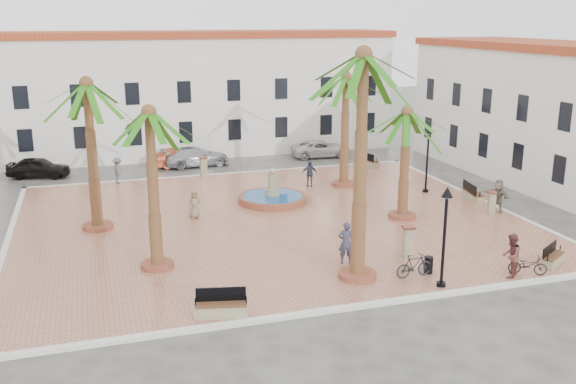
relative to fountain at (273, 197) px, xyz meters
name	(u,v)px	position (x,y,z in m)	size (l,w,h in m)	color
ground	(270,222)	(-1.07, -3.25, -0.43)	(120.00, 120.00, 0.00)	#56544F
plaza	(270,221)	(-1.07, -3.25, -0.35)	(26.00, 22.00, 0.15)	#BA7558
kerb_n	(226,174)	(-1.07, 7.75, -0.35)	(26.30, 0.30, 0.16)	silver
kerb_s	(351,307)	(-1.07, -14.25, -0.35)	(26.30, 0.30, 0.16)	silver
kerb_e	(482,201)	(11.93, -3.25, -0.35)	(0.30, 22.30, 0.16)	silver
kerb_w	(6,246)	(-14.07, -3.25, -0.35)	(0.30, 22.30, 0.16)	silver
building_north	(201,92)	(-1.07, 16.75, 4.34)	(30.40, 7.40, 9.50)	white
building_east	(565,116)	(18.92, -1.25, 4.09)	(7.40, 26.40, 9.00)	white
fountain	(273,197)	(0.00, 0.00, 0.00)	(3.97, 3.97, 2.05)	#994D35
palm_nw	(88,100)	(-9.84, -1.99, 6.25)	(4.93, 4.93, 7.69)	#994D35
palm_sw	(150,131)	(-7.53, -8.20, 5.66)	(4.63, 4.63, 7.03)	#994D35
palm_s	(363,79)	(0.24, -11.81, 7.84)	(5.13, 5.13, 9.39)	#994D35
palm_e	(406,126)	(5.83, -4.94, 4.67)	(4.81, 4.81, 6.02)	#994D35
palm_ne	(346,90)	(5.41, 2.31, 5.80)	(4.92, 4.92, 7.23)	#994D35
bench_s	(221,309)	(-5.86, -13.63, 0.01)	(2.00, 0.98, 1.01)	gray
bench_se	(553,259)	(8.95, -13.02, -0.03)	(1.67, 1.30, 0.87)	gray
bench_e	(473,195)	(11.30, -3.20, 0.02)	(0.98, 2.09, 1.06)	gray
bench_ne	(368,162)	(9.14, 6.83, 0.01)	(1.01, 2.01, 1.02)	gray
lamppost_s	(445,220)	(3.09, -13.65, 2.51)	(0.45, 0.45, 4.12)	black
lamppost_e	(428,148)	(9.61, -0.68, 2.46)	(0.44, 0.44, 4.04)	black
bollard_se	(408,241)	(3.30, -10.36, 0.48)	(0.57, 0.57, 1.46)	gray
bollard_n	(204,167)	(-2.75, 7.15, 0.44)	(0.54, 0.54, 1.38)	gray
bollard_e	(492,202)	(10.76, -5.82, 0.37)	(0.53, 0.53, 1.24)	gray
litter_bin	(429,265)	(3.28, -12.28, 0.08)	(0.37, 0.37, 0.72)	black
cyclist_a	(346,243)	(0.38, -10.20, 0.67)	(0.69, 0.45, 1.90)	#35394F
bicycle_a	(528,265)	(7.16, -13.65, 0.13)	(0.54, 1.56, 0.82)	black
cyclist_b	(511,256)	(6.28, -13.65, 0.65)	(0.90, 0.70, 1.86)	brown
bicycle_b	(414,266)	(2.49, -12.48, 0.22)	(0.47, 1.65, 0.99)	black
pedestrian_fountain_a	(194,204)	(-4.83, -1.69, 0.49)	(0.75, 0.49, 1.53)	#807254
pedestrian_fountain_b	(309,173)	(3.24, 2.77, 0.54)	(0.96, 0.40, 1.65)	#353E5A
pedestrian_north	(118,170)	(-8.32, 7.15, 0.57)	(1.10, 0.63, 1.70)	#54545A
pedestrian_east	(498,196)	(11.33, -5.56, 0.63)	(1.69, 0.54, 1.82)	#6E6454
car_black	(38,167)	(-13.36, 11.01, 0.27)	(1.65, 4.11, 1.40)	black
car_red	(181,157)	(-3.65, 11.50, 0.23)	(1.39, 4.00, 1.32)	maroon
car_silver	(196,157)	(-2.58, 11.26, 0.28)	(1.97, 4.85, 1.41)	#A5A5AD
car_white	(321,149)	(7.27, 11.53, 0.22)	(2.14, 4.65, 1.29)	silver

